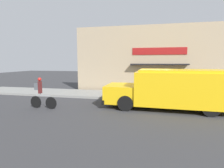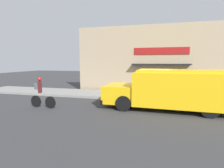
# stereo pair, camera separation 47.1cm
# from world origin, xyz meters

# --- Properties ---
(ground_plane) EXTENTS (70.00, 70.00, 0.00)m
(ground_plane) POSITION_xyz_m (0.00, 0.00, 0.00)
(ground_plane) COLOR #38383A
(sidewalk) EXTENTS (28.00, 2.84, 0.16)m
(sidewalk) POSITION_xyz_m (0.00, 1.42, 0.08)
(sidewalk) COLOR gray
(sidewalk) RESTS_ON ground_plane
(storefront) EXTENTS (12.41, 0.82, 5.45)m
(storefront) POSITION_xyz_m (0.02, 3.23, 2.72)
(storefront) COLOR tan
(storefront) RESTS_ON ground_plane
(school_bus) EXTENTS (6.56, 2.95, 2.13)m
(school_bus) POSITION_xyz_m (1.22, -1.49, 1.11)
(school_bus) COLOR yellow
(school_bus) RESTS_ON ground_plane
(cyclist) EXTENTS (1.62, 0.21, 1.69)m
(cyclist) POSITION_xyz_m (-5.74, -2.93, 0.81)
(cyclist) COLOR black
(cyclist) RESTS_ON ground_plane
(trash_bin) EXTENTS (0.63, 0.63, 0.96)m
(trash_bin) POSITION_xyz_m (3.14, 2.04, 0.64)
(trash_bin) COLOR slate
(trash_bin) RESTS_ON sidewalk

